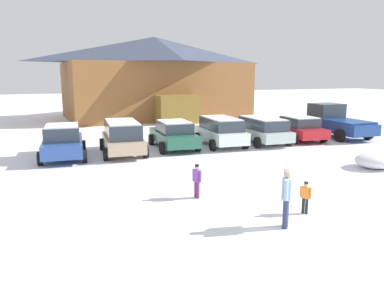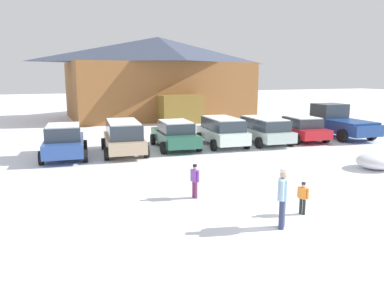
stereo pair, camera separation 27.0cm
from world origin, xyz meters
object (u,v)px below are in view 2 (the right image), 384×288
parked_silver_wagon (264,129)px  parked_red_sedan (301,128)px  parked_blue_hatchback (64,141)px  pickup_truck (337,122)px  parked_green_coupe (175,134)px  parked_white_suv (222,131)px  skier_adult_in_blue_parka (283,195)px  plowed_snow_pile (378,161)px  skier_child_in_orange_jacket (303,196)px  skier_child_in_purple_jacket (195,179)px  parked_beige_suv (124,136)px  ski_lodge (159,77)px

parked_silver_wagon → parked_red_sedan: size_ratio=1.02×
parked_silver_wagon → parked_blue_hatchback: bearing=179.7°
parked_silver_wagon → parked_red_sedan: bearing=2.9°
parked_blue_hatchback → pickup_truck: (17.34, 0.38, 0.14)m
parked_green_coupe → parked_white_suv: 2.81m
parked_green_coupe → skier_adult_in_blue_parka: (-0.78, -11.67, 0.14)m
parked_red_sedan → plowed_snow_pile: bearing=-99.8°
pickup_truck → skier_child_in_orange_jacket: 15.57m
parked_blue_hatchback → skier_child_in_purple_jacket: (3.86, -8.05, -0.19)m
parked_white_suv → skier_child_in_purple_jacket: size_ratio=3.67×
parked_beige_suv → skier_child_in_orange_jacket: bearing=-72.5°
skier_adult_in_blue_parka → parked_red_sedan: bearing=51.4°
parked_blue_hatchback → parked_green_coupe: parked_blue_hatchback is taller
pickup_truck → plowed_snow_pile: bearing=-120.2°
parked_beige_suv → skier_child_in_purple_jacket: bearing=-83.7°
ski_lodge → skier_child_in_orange_jacket: (-3.26, -27.01, -3.32)m
parked_beige_suv → skier_adult_in_blue_parka: parked_beige_suv is taller
pickup_truck → parked_beige_suv: bearing=-178.5°
parked_blue_hatchback → parked_white_suv: (8.74, 0.13, 0.05)m
parked_beige_suv → skier_adult_in_blue_parka: bearing=-79.0°
parked_beige_suv → skier_child_in_purple_jacket: 8.12m
parked_silver_wagon → plowed_snow_pile: size_ratio=2.16×
parked_green_coupe → parked_white_suv: size_ratio=1.06×
skier_adult_in_blue_parka → parked_green_coupe: bearing=86.2°
parked_silver_wagon → skier_child_in_orange_jacket: 11.73m
skier_child_in_purple_jacket → skier_adult_in_blue_parka: bearing=-67.8°
parked_silver_wagon → plowed_snow_pile: bearing=-78.2°
parked_silver_wagon → skier_child_in_purple_jacket: parked_silver_wagon is taller
parked_green_coupe → parked_silver_wagon: (5.50, -0.48, 0.06)m
parked_silver_wagon → parked_red_sedan: parked_silver_wagon is taller
skier_adult_in_blue_parka → pickup_truck: bearing=43.7°
parked_white_suv → plowed_snow_pile: size_ratio=2.08×
parked_beige_suv → plowed_snow_pile: (9.96, -7.21, -0.59)m
parked_green_coupe → ski_lodge: bearing=77.2°
parked_blue_hatchback → parked_green_coupe: (5.95, 0.42, -0.05)m
skier_child_in_purple_jacket → ski_lodge: bearing=76.8°
parked_white_suv → skier_child_in_orange_jacket: bearing=-102.7°
ski_lodge → skier_child_in_orange_jacket: size_ratio=17.88×
parked_silver_wagon → skier_adult_in_blue_parka: size_ratio=2.67×
parked_green_coupe → parked_red_sedan: 8.25m
plowed_snow_pile → parked_red_sedan: bearing=80.2°
parked_blue_hatchback → parked_white_suv: size_ratio=1.00×
parked_silver_wagon → pickup_truck: 5.92m
skier_adult_in_blue_parka → ski_lodge: bearing=80.9°
skier_child_in_orange_jacket → skier_adult_in_blue_parka: bearing=-150.9°
ski_lodge → parked_red_sedan: bearing=-74.2°
parked_white_suv → skier_child_in_orange_jacket: (-2.42, -10.73, -0.34)m
ski_lodge → parked_blue_hatchback: ski_lodge is taller
parked_white_suv → plowed_snow_pile: 8.46m
ski_lodge → parked_white_suv: bearing=-92.9°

